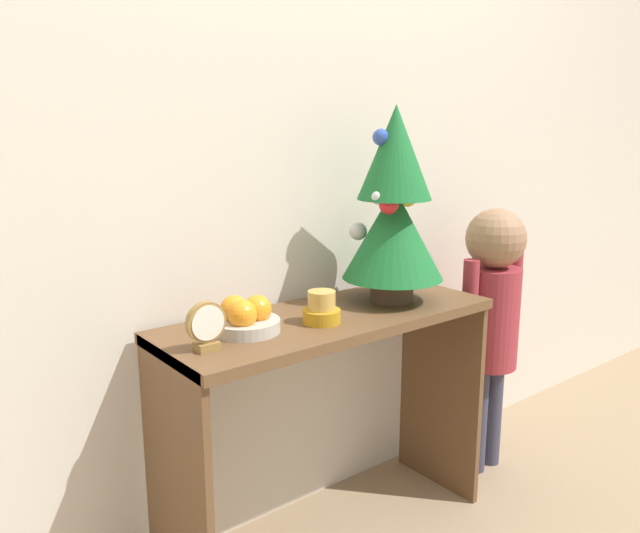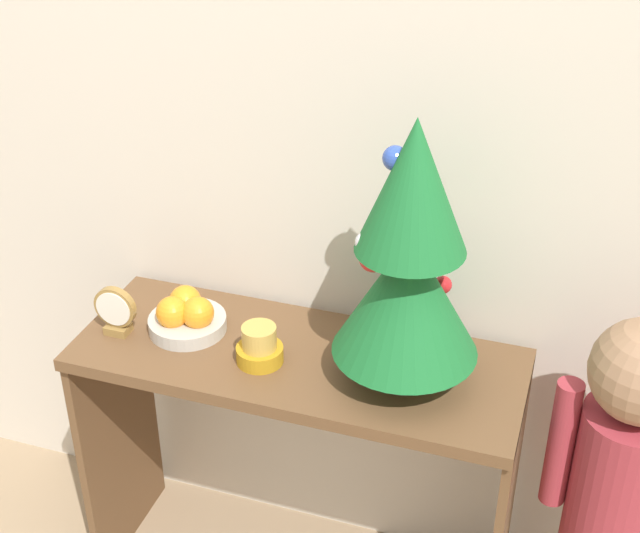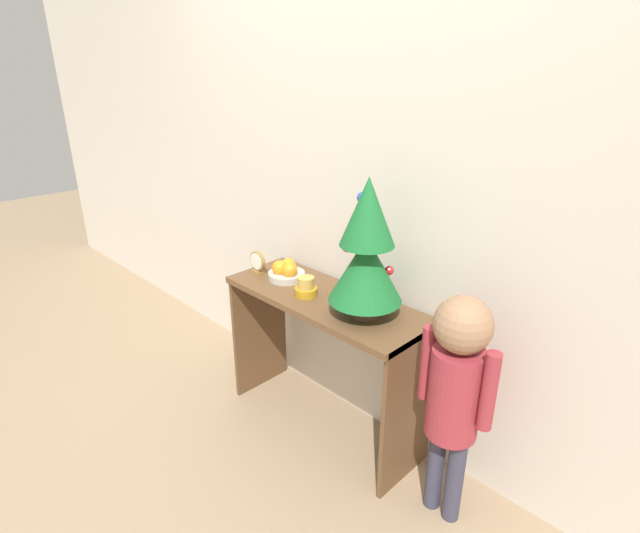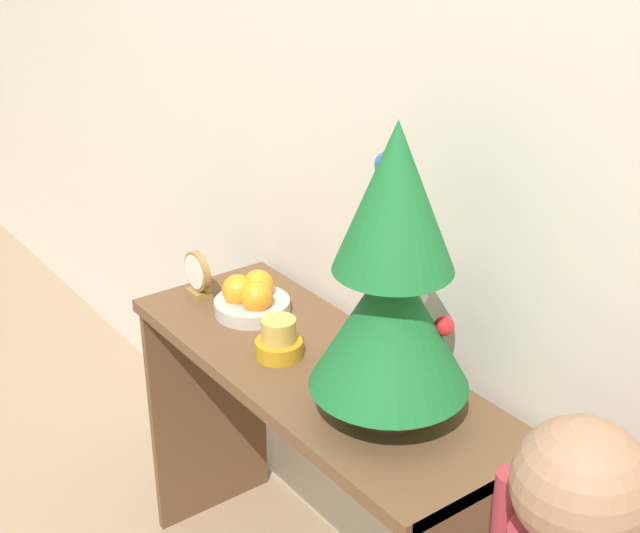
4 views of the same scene
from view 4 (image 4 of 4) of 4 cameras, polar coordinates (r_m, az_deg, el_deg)
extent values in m
cube|color=beige|center=(1.84, 5.68, 10.69)|extent=(7.00, 0.05, 2.50)
cube|color=brown|center=(1.92, -0.25, -6.52)|extent=(1.01, 0.38, 0.03)
cube|color=brown|center=(2.46, -7.11, -8.42)|extent=(0.02, 0.35, 0.71)
cylinder|color=#4C3828|center=(1.74, 4.36, -8.78)|extent=(0.13, 0.13, 0.05)
cylinder|color=brown|center=(1.72, 4.40, -7.53)|extent=(0.02, 0.02, 0.04)
cone|color=#19662D|center=(1.64, 4.56, -3.41)|extent=(0.31, 0.31, 0.28)
cone|color=#19662D|center=(1.55, 4.86, 4.45)|extent=(0.22, 0.22, 0.28)
sphere|color=red|center=(1.62, 2.11, 0.00)|extent=(0.06, 0.06, 0.06)
sphere|color=red|center=(1.66, 7.95, -3.78)|extent=(0.04, 0.04, 0.04)
sphere|color=gold|center=(1.56, 3.32, -0.53)|extent=(0.05, 0.05, 0.05)
sphere|color=silver|center=(1.74, 5.99, -1.85)|extent=(0.06, 0.06, 0.06)
sphere|color=#2D4CA8|center=(1.57, 4.39, 6.51)|extent=(0.05, 0.05, 0.05)
sphere|color=silver|center=(1.64, 2.18, 1.06)|extent=(0.04, 0.04, 0.04)
cylinder|color=#B7B2A8|center=(2.11, -4.36, -2.56)|extent=(0.18, 0.18, 0.03)
sphere|color=orange|center=(2.06, -4.08, -1.94)|extent=(0.07, 0.07, 0.07)
sphere|color=orange|center=(2.12, -3.98, -1.20)|extent=(0.07, 0.07, 0.07)
sphere|color=orange|center=(2.10, -5.28, -1.51)|extent=(0.07, 0.07, 0.07)
cylinder|color=#B78419|center=(1.93, -2.64, -5.25)|extent=(0.10, 0.10, 0.04)
cylinder|color=gold|center=(1.91, -2.67, -4.09)|extent=(0.08, 0.08, 0.05)
cube|color=olive|center=(2.20, -7.74, -1.71)|extent=(0.05, 0.04, 0.02)
cylinder|color=olive|center=(2.17, -7.83, -0.30)|extent=(0.10, 0.02, 0.10)
cylinder|color=white|center=(2.17, -8.06, -0.36)|extent=(0.08, 0.00, 0.08)
sphere|color=#997051|center=(1.40, 16.34, -13.25)|extent=(0.21, 0.21, 0.21)
camera|label=1|loc=(2.48, -44.08, 6.82)|focal=35.00mm
camera|label=2|loc=(0.96, -77.50, 17.55)|focal=50.00mm
camera|label=3|loc=(0.50, -135.93, -18.70)|focal=28.00mm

